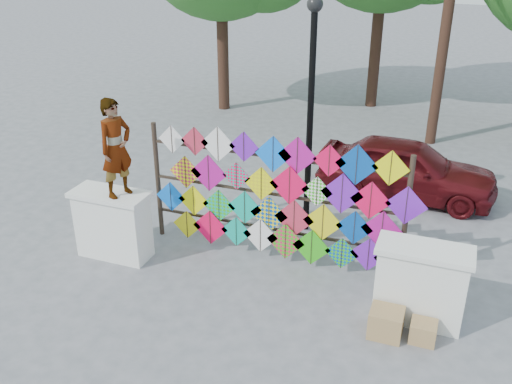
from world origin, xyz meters
TOP-DOWN VIEW (x-y plane):
  - ground at (0.00, 0.00)m, footprint 80.00×80.00m
  - parapet_left at (-2.70, -0.20)m, footprint 1.40×0.65m
  - parapet_right at (2.70, -0.20)m, footprint 1.40×0.65m
  - kite_rack at (0.15, 0.72)m, footprint 4.97×0.24m
  - vendor_woman at (-2.46, -0.20)m, footprint 0.59×0.73m
  - sedan at (1.95, 4.25)m, footprint 3.92×1.69m
  - lamppost at (0.30, 2.00)m, footprint 0.28×0.28m
  - cardboard_box_near at (2.31, -0.74)m, footprint 0.49×0.43m
  - cardboard_box_far at (2.85, -0.68)m, footprint 0.37×0.34m

SIDE VIEW (x-z plane):
  - ground at x=0.00m, z-range 0.00..0.00m
  - cardboard_box_far at x=2.85m, z-range 0.00..0.31m
  - cardboard_box_near at x=2.31m, z-range 0.00..0.43m
  - parapet_left at x=-2.70m, z-range 0.01..1.29m
  - parapet_right at x=2.70m, z-range 0.01..1.29m
  - sedan at x=1.95m, z-range 0.00..1.32m
  - kite_rack at x=0.15m, z-range 0.00..2.40m
  - vendor_woman at x=-2.46m, z-range 1.28..3.00m
  - lamppost at x=0.30m, z-range 0.46..4.92m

